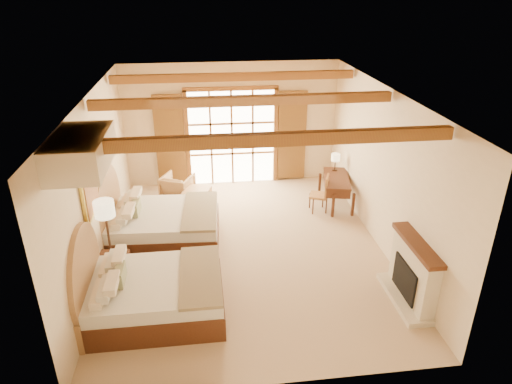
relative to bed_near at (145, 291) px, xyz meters
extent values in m
plane|color=tan|center=(1.84, 1.78, -0.44)|extent=(7.00, 7.00, 0.00)
plane|color=beige|center=(1.84, 5.28, 1.16)|extent=(5.50, 0.00, 5.50)
plane|color=beige|center=(-0.91, 1.78, 1.16)|extent=(0.00, 7.00, 7.00)
plane|color=beige|center=(4.59, 1.78, 1.16)|extent=(0.00, 7.00, 7.00)
plane|color=#AA7839|center=(1.84, 1.78, 2.76)|extent=(7.00, 7.00, 0.00)
cube|color=white|center=(1.84, 5.24, 0.81)|extent=(2.20, 0.02, 2.50)
cube|color=brown|center=(0.24, 5.21, 0.81)|extent=(0.75, 0.06, 2.40)
cube|color=brown|center=(3.44, 5.21, 0.81)|extent=(0.75, 0.06, 2.40)
cube|color=beige|center=(4.46, -0.22, 0.11)|extent=(0.25, 1.30, 1.10)
cube|color=black|center=(4.39, -0.22, 0.01)|extent=(0.18, 0.80, 0.60)
cube|color=beige|center=(4.37, -0.22, -0.39)|extent=(0.45, 1.40, 0.10)
cube|color=#4E2815|center=(4.45, -0.22, 0.68)|extent=(0.30, 1.40, 0.08)
cube|color=#DDC846|center=(-0.87, 1.03, 1.31)|extent=(0.05, 0.95, 0.75)
cube|color=#C37737|center=(-0.84, 1.03, 1.31)|extent=(0.02, 0.82, 0.62)
cube|color=#F5DCC0|center=(-0.56, -0.22, 2.51)|extent=(0.70, 1.40, 0.45)
cube|color=#4E2815|center=(0.16, 0.00, -0.22)|extent=(2.20, 1.66, 0.43)
cube|color=silver|center=(0.16, 0.00, 0.11)|extent=(2.15, 1.63, 0.24)
cube|color=#857353|center=(0.91, 0.00, 0.24)|extent=(0.66, 1.69, 0.05)
cube|color=gray|center=(-0.35, 0.00, 0.35)|extent=(0.13, 0.45, 0.26)
cube|color=#4E2815|center=(0.17, 2.30, -0.22)|extent=(2.36, 1.85, 0.44)
cube|color=silver|center=(0.17, 2.30, 0.13)|extent=(2.32, 1.81, 0.24)
cube|color=#857353|center=(0.94, 2.30, 0.26)|extent=(0.78, 1.79, 0.06)
cube|color=gray|center=(-0.36, 2.30, 0.38)|extent=(0.16, 0.47, 0.27)
cube|color=#4E2815|center=(-0.62, 0.82, -0.13)|extent=(0.56, 0.56, 0.61)
cylinder|color=#342118|center=(-0.66, 0.97, -0.42)|extent=(0.23, 0.23, 0.03)
cylinder|color=#342118|center=(-0.66, 0.97, 0.28)|extent=(0.04, 0.04, 1.40)
cylinder|color=#FFEEB6|center=(-0.66, 0.97, 1.05)|extent=(0.35, 0.35, 0.29)
imported|color=#A77C4B|center=(0.39, 4.31, -0.11)|extent=(0.93, 0.94, 0.65)
cube|color=#A1754D|center=(0.86, 3.88, -0.22)|extent=(0.75, 0.75, 0.44)
cube|color=#4E2815|center=(4.22, 3.53, 0.26)|extent=(0.84, 1.43, 0.05)
cube|color=#4E2815|center=(4.22, 3.53, 0.13)|extent=(0.81, 1.39, 0.21)
cube|color=#B6833E|center=(3.72, 3.26, -0.04)|extent=(0.52, 0.52, 0.05)
cube|color=#B6833E|center=(3.90, 3.26, 0.23)|extent=(0.19, 0.39, 0.49)
cylinder|color=#342118|center=(4.29, 3.99, 0.29)|extent=(0.13, 0.13, 0.02)
cylinder|color=#342118|center=(4.29, 3.99, 0.44)|extent=(0.03, 0.03, 0.30)
cylinder|color=#FFEEB6|center=(4.29, 3.99, 0.63)|extent=(0.22, 0.22, 0.17)
camera|label=1|loc=(1.05, -6.20, 4.59)|focal=32.00mm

